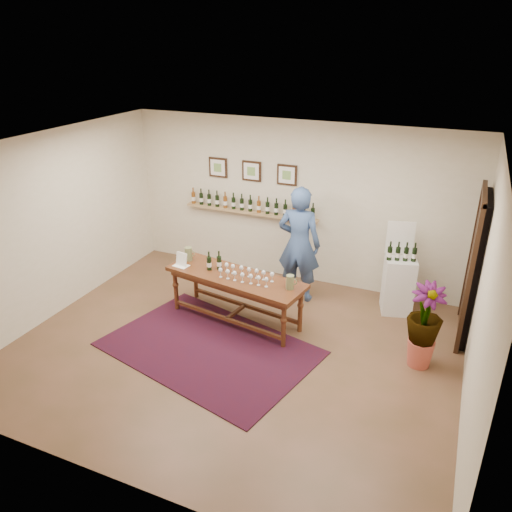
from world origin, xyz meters
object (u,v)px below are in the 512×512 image
at_px(potted_plant, 424,326).
at_px(tasting_table, 235,282).
at_px(person, 299,244).
at_px(display_pedestal, 398,285).

bearing_deg(potted_plant, tasting_table, 178.54).
distance_m(potted_plant, person, 2.41).
relative_size(tasting_table, potted_plant, 2.18).
distance_m(tasting_table, potted_plant, 2.73).
distance_m(tasting_table, display_pedestal, 2.56).
xyz_separation_m(potted_plant, person, (-2.10, 1.13, 0.36)).
height_order(display_pedestal, potted_plant, potted_plant).
distance_m(display_pedestal, potted_plant, 1.44).
height_order(display_pedestal, person, person).
bearing_deg(display_pedestal, potted_plant, -69.01).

